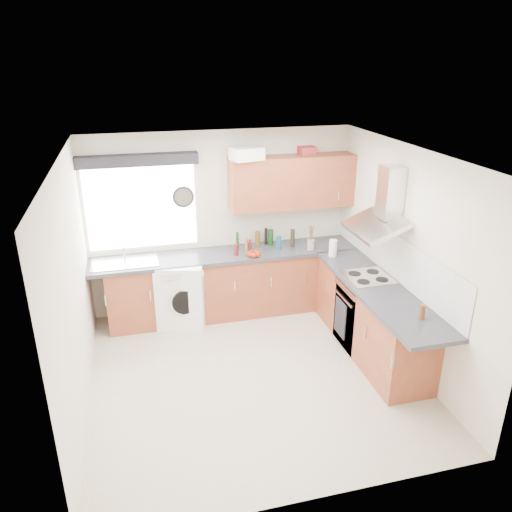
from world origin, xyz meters
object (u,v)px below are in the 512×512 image
object	(u,v)px
extractor_hood	(383,208)
upper_cabinets	(292,182)
oven	(365,313)
washing_machine	(182,292)

from	to	relation	value
extractor_hood	upper_cabinets	size ratio (longest dim) A/B	0.46
upper_cabinets	oven	bearing A→B (deg)	-67.46
extractor_hood	washing_machine	world-z (taller)	extractor_hood
extractor_hood	washing_machine	bearing A→B (deg)	153.74
extractor_hood	upper_cabinets	bearing A→B (deg)	116.13
oven	washing_machine	size ratio (longest dim) A/B	0.95
extractor_hood	upper_cabinets	distance (m)	1.48
oven	washing_machine	xyz separation A→B (m)	(-2.13, 1.10, 0.02)
extractor_hood	upper_cabinets	world-z (taller)	upper_cabinets
upper_cabinets	extractor_hood	bearing A→B (deg)	-63.87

